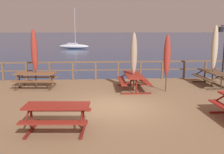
{
  "coord_description": "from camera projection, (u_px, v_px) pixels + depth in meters",
  "views": [
    {
      "loc": [
        -0.67,
        -9.18,
        3.73
      ],
      "look_at": [
        0.0,
        0.81,
        1.8
      ],
      "focal_mm": 39.87,
      "sensor_mm": 36.0,
      "label": 1
    }
  ],
  "objects": [
    {
      "name": "ground_plane",
      "position": [
        113.0,
        126.0,
        9.74
      ],
      "size": [
        600.0,
        600.0,
        0.0
      ],
      "primitive_type": "plane",
      "color": "navy"
    },
    {
      "name": "wooden_deck",
      "position": [
        113.0,
        116.0,
        9.66
      ],
      "size": [
        14.9,
        10.81,
        0.8
      ],
      "primitive_type": "cube",
      "color": "#846647",
      "rests_on": "ground"
    },
    {
      "name": "railing_waterside_far",
      "position": [
        107.0,
        67.0,
        14.6
      ],
      "size": [
        14.7,
        0.1,
        1.09
      ],
      "color": "brown",
      "rests_on": "wooden_deck"
    },
    {
      "name": "picnic_table_front_left",
      "position": [
        133.0,
        78.0,
        12.17
      ],
      "size": [
        1.41,
        2.16,
        0.78
      ],
      "color": "maroon",
      "rests_on": "wooden_deck"
    },
    {
      "name": "picnic_table_mid_right",
      "position": [
        213.0,
        75.0,
        13.02
      ],
      "size": [
        1.44,
        2.17,
        0.78
      ],
      "color": "brown",
      "rests_on": "wooden_deck"
    },
    {
      "name": "picnic_table_back_right",
      "position": [
        35.0,
        77.0,
        12.57
      ],
      "size": [
        2.12,
        1.56,
        0.78
      ],
      "color": "brown",
      "rests_on": "wooden_deck"
    },
    {
      "name": "picnic_table_mid_centre",
      "position": [
        57.0,
        112.0,
        7.25
      ],
      "size": [
        1.97,
        1.52,
        0.78
      ],
      "color": "maroon",
      "rests_on": "wooden_deck"
    },
    {
      "name": "patio_umbrella_tall_mid_right",
      "position": [
        134.0,
        54.0,
        11.89
      ],
      "size": [
        0.32,
        0.32,
        2.78
      ],
      "color": "#4C3828",
      "rests_on": "wooden_deck"
    },
    {
      "name": "patio_umbrella_short_front",
      "position": [
        167.0,
        56.0,
        11.6
      ],
      "size": [
        0.32,
        0.32,
        2.71
      ],
      "color": "#4C3828",
      "rests_on": "wooden_deck"
    },
    {
      "name": "patio_umbrella_tall_back_left",
      "position": [
        215.0,
        48.0,
        12.67
      ],
      "size": [
        0.32,
        0.32,
        3.13
      ],
      "color": "#4C3828",
      "rests_on": "wooden_deck"
    },
    {
      "name": "patio_umbrella_tall_back_right",
      "position": [
        34.0,
        51.0,
        12.4
      ],
      "size": [
        0.32,
        0.32,
        2.94
      ],
      "color": "#4C3828",
      "rests_on": "wooden_deck"
    },
    {
      "name": "lamp_post_hooked",
      "position": [
        223.0,
        44.0,
        14.12
      ],
      "size": [
        0.59,
        0.47,
        3.2
      ],
      "color": "black",
      "rests_on": "wooden_deck"
    },
    {
      "name": "sailboat_distant",
      "position": [
        74.0,
        46.0,
        48.47
      ],
      "size": [
        6.23,
        3.04,
        7.72
      ],
      "color": "silver",
      "rests_on": "ground"
    }
  ]
}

